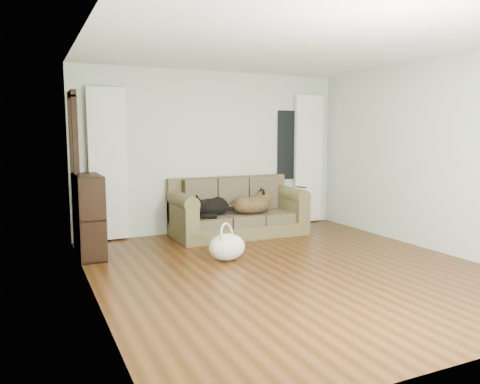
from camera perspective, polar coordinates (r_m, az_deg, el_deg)
name	(u,v)px	position (r m, az deg, el deg)	size (l,w,h in m)	color
floor	(291,269)	(5.68, 6.19, -9.30)	(5.00, 5.00, 0.00)	#321D08
ceiling	(294,44)	(5.54, 6.57, 17.46)	(5.00, 5.00, 0.00)	white
wall_back	(213,152)	(7.70, -3.32, 4.88)	(4.50, 0.04, 2.60)	beige
wall_left	(90,165)	(4.71, -17.82, 3.10)	(0.04, 5.00, 2.60)	beige
wall_right	(435,156)	(6.89, 22.64, 4.08)	(0.04, 5.00, 2.60)	beige
curtain_left	(108,164)	(7.18, -15.81, 3.26)	(0.55, 0.08, 2.25)	white
curtain_right	(308,159)	(8.47, 8.33, 4.01)	(0.55, 0.08, 2.25)	white
window_pane	(290,145)	(8.31, 6.14, 5.71)	(0.50, 0.03, 1.20)	black
door_casing	(75,174)	(6.76, -19.47, 2.04)	(0.07, 0.60, 2.10)	black
sofa	(239,207)	(7.39, -0.15, -1.83)	(2.07, 0.89, 0.85)	brown
dog_black_lab	(209,207)	(7.17, -3.83, -1.89)	(0.64, 0.45, 0.27)	black
dog_shepherd	(253,204)	(7.42, 1.56, -1.49)	(0.68, 0.48, 0.30)	black
tv_remote	(301,187)	(7.71, 7.50, 0.58)	(0.05, 0.17, 0.02)	black
tote_bag	(227,248)	(5.97, -1.60, -6.84)	(0.47, 0.37, 0.35)	silver
bookshelf	(89,219)	(6.42, -17.92, -3.10)	(0.32, 0.86, 1.07)	black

